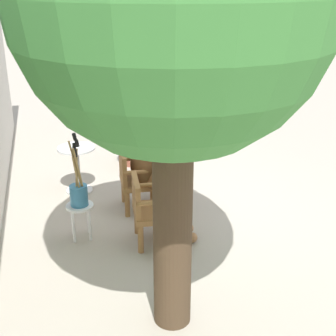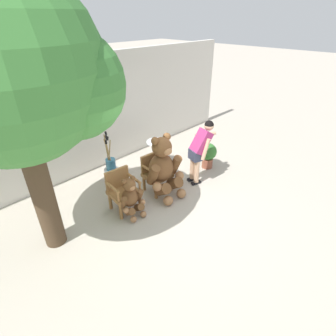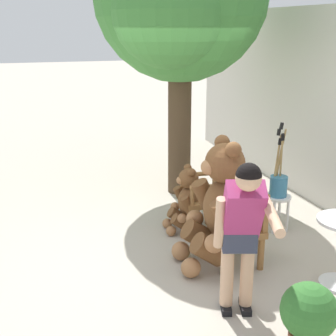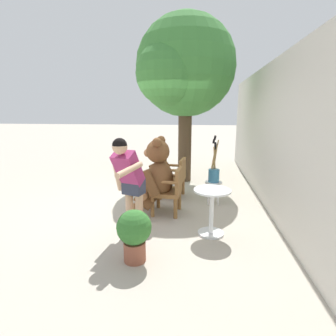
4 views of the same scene
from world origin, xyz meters
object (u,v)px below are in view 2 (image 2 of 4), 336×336
(white_stool, at_px, (112,173))
(patio_tree, at_px, (18,74))
(round_side_table, at_px, (158,151))
(potted_plant, at_px, (208,154))
(wooden_chair_right, at_px, (156,172))
(person_visitor, at_px, (200,147))
(wooden_chair_left, at_px, (122,189))
(teddy_bear_small, at_px, (131,197))
(brush_bucket, at_px, (110,162))
(teddy_bear_large, at_px, (163,167))

(white_stool, bearing_deg, patio_tree, -154.90)
(round_side_table, xyz_separation_m, potted_plant, (0.87, -0.99, -0.05))
(wooden_chair_right, bearing_deg, round_side_table, 43.62)
(white_stool, bearing_deg, person_visitor, -39.81)
(wooden_chair_left, distance_m, white_stool, 0.89)
(white_stool, bearing_deg, teddy_bear_small, -106.54)
(white_stool, bearing_deg, potted_plant, -25.31)
(brush_bucket, bearing_deg, round_side_table, -3.51)
(person_visitor, height_order, patio_tree, patio_tree)
(wooden_chair_left, xyz_separation_m, round_side_table, (1.71, 0.74, -0.01))
(wooden_chair_left, height_order, person_visitor, person_visitor)
(round_side_table, distance_m, patio_tree, 3.96)
(teddy_bear_large, relative_size, brush_bucket, 1.51)
(wooden_chair_right, height_order, patio_tree, patio_tree)
(teddy_bear_large, xyz_separation_m, teddy_bear_small, (-0.94, -0.03, -0.28))
(teddy_bear_small, bearing_deg, white_stool, 73.46)
(round_side_table, bearing_deg, teddy_bear_small, -149.26)
(brush_bucket, bearing_deg, white_stool, 8.43)
(brush_bucket, distance_m, patio_tree, 2.89)
(teddy_bear_small, relative_size, potted_plant, 1.26)
(round_side_table, bearing_deg, wooden_chair_left, -156.70)
(wooden_chair_left, height_order, teddy_bear_small, same)
(patio_tree, bearing_deg, white_stool, 25.10)
(person_visitor, distance_m, patio_tree, 3.83)
(white_stool, bearing_deg, round_side_table, -3.55)
(potted_plant, bearing_deg, wooden_chair_right, 171.46)
(wooden_chair_left, height_order, white_stool, wooden_chair_left)
(person_visitor, height_order, potted_plant, person_visitor)
(wooden_chair_right, distance_m, teddy_bear_large, 0.35)
(teddy_bear_small, distance_m, person_visitor, 1.98)
(brush_bucket, relative_size, potted_plant, 1.38)
(round_side_table, height_order, patio_tree, patio_tree)
(wooden_chair_right, relative_size, teddy_bear_large, 0.60)
(wooden_chair_right, relative_size, teddy_bear_small, 1.00)
(wooden_chair_right, xyz_separation_m, person_visitor, (0.96, -0.49, 0.44))
(white_stool, xyz_separation_m, brush_bucket, (-0.00, -0.00, 0.29))
(wooden_chair_right, height_order, person_visitor, person_visitor)
(round_side_table, bearing_deg, teddy_bear_large, -128.20)
(teddy_bear_small, height_order, patio_tree, patio_tree)
(round_side_table, relative_size, potted_plant, 1.06)
(person_visitor, xyz_separation_m, patio_tree, (-3.23, 0.54, 1.99))
(round_side_table, bearing_deg, person_visitor, -81.56)
(potted_plant, bearing_deg, brush_bucket, 154.74)
(wooden_chair_left, height_order, round_side_table, wooden_chair_left)
(teddy_bear_large, xyz_separation_m, round_side_table, (0.78, 1.00, -0.25))
(wooden_chair_left, bearing_deg, wooden_chair_right, 0.01)
(wooden_chair_left, height_order, patio_tree, patio_tree)
(teddy_bear_large, relative_size, potted_plant, 2.09)
(round_side_table, bearing_deg, patio_tree, -167.29)
(teddy_bear_small, bearing_deg, wooden_chair_right, 16.84)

